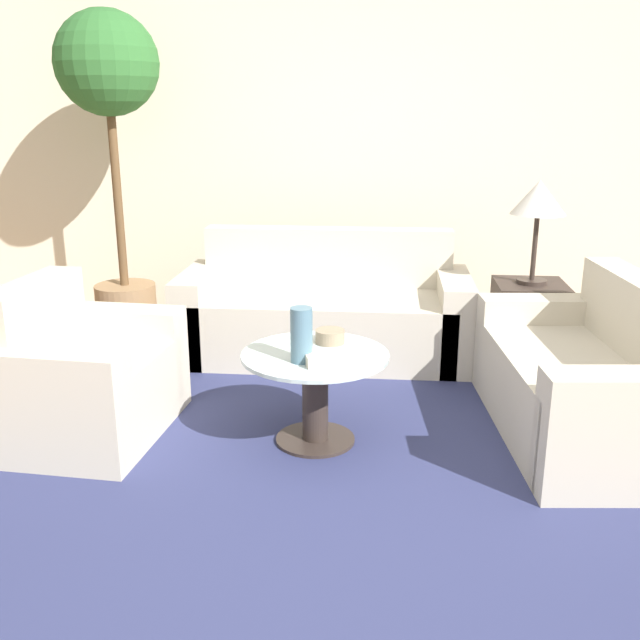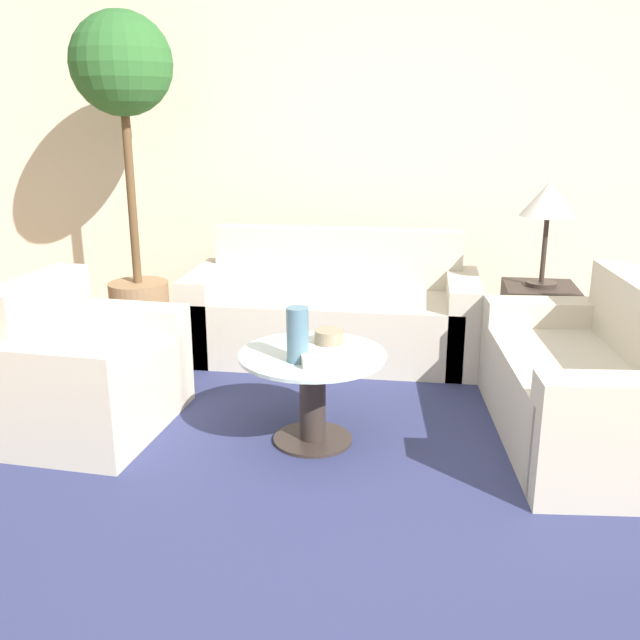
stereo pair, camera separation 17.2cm
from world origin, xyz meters
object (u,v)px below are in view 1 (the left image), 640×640
at_px(potted_plant, 110,109).
at_px(coffee_table, 315,386).
at_px(table_lamp, 539,201).
at_px(sofa_main, 325,314).
at_px(armchair, 79,381).
at_px(book_stack, 331,358).
at_px(bowl, 330,336).
at_px(loveseat, 592,384).
at_px(vase, 301,335).

bearing_deg(potted_plant, coffee_table, -46.82).
bearing_deg(table_lamp, sofa_main, 173.26).
relative_size(armchair, book_stack, 3.56).
relative_size(sofa_main, bowl, 12.82).
distance_m(loveseat, book_stack, 1.32).
bearing_deg(vase, table_lamp, 45.38).
height_order(armchair, bowl, armchair).
height_order(sofa_main, potted_plant, potted_plant).
bearing_deg(coffee_table, table_lamp, 43.87).
height_order(coffee_table, table_lamp, table_lamp).
bearing_deg(coffee_table, loveseat, 8.51).
xyz_separation_m(armchair, loveseat, (2.54, 0.19, 0.00)).
height_order(loveseat, table_lamp, table_lamp).
bearing_deg(armchair, book_stack, -91.50).
bearing_deg(potted_plant, armchair, -77.84).
xyz_separation_m(loveseat, book_stack, (-1.26, -0.32, 0.21)).
height_order(sofa_main, vase, sofa_main).
relative_size(armchair, potted_plant, 0.44).
relative_size(table_lamp, book_stack, 2.30).
bearing_deg(book_stack, loveseat, -2.96).
height_order(coffee_table, potted_plant, potted_plant).
xyz_separation_m(potted_plant, bowl, (1.59, -1.47, -1.07)).
bearing_deg(table_lamp, coffee_table, -136.13).
relative_size(sofa_main, potted_plant, 0.84).
xyz_separation_m(sofa_main, loveseat, (1.41, -1.12, -0.00)).
relative_size(loveseat, bowl, 10.00).
bearing_deg(vase, book_stack, -2.70).
xyz_separation_m(armchair, vase, (1.13, -0.12, 0.32)).
bearing_deg(book_stack, armchair, 156.90).
relative_size(table_lamp, potted_plant, 0.28).
distance_m(loveseat, table_lamp, 1.25).
xyz_separation_m(sofa_main, coffee_table, (0.06, -1.32, 0.02)).
relative_size(loveseat, potted_plant, 0.66).
xyz_separation_m(vase, bowl, (0.11, 0.28, -0.09)).
bearing_deg(loveseat, potted_plant, -121.63).
bearing_deg(armchair, loveseat, -81.32).
xyz_separation_m(coffee_table, book_stack, (0.09, -0.12, 0.19)).
distance_m(armchair, table_lamp, 2.78).
height_order(sofa_main, book_stack, sofa_main).
bearing_deg(table_lamp, vase, -134.62).
xyz_separation_m(vase, book_stack, (0.14, -0.01, -0.10)).
bearing_deg(book_stack, coffee_table, 107.71).
bearing_deg(sofa_main, bowl, -84.03).
height_order(table_lamp, book_stack, table_lamp).
distance_m(vase, book_stack, 0.17).
bearing_deg(potted_plant, sofa_main, -12.13).
relative_size(armchair, table_lamp, 1.55).
distance_m(coffee_table, bowl, 0.26).
height_order(coffee_table, book_stack, book_stack).
xyz_separation_m(coffee_table, table_lamp, (1.22, 1.17, 0.75)).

